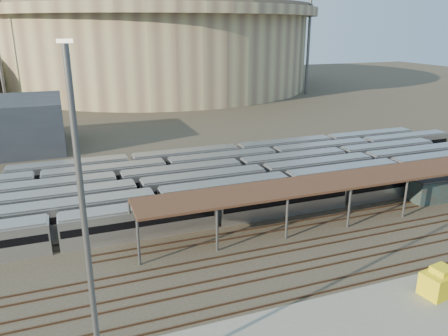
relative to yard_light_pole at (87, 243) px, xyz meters
name	(u,v)px	position (x,y,z in m)	size (l,w,h in m)	color
ground	(216,257)	(13.33, 15.29, -11.74)	(420.00, 420.00, 0.00)	#383026
subway_trains	(153,188)	(10.36, 33.79, -9.94)	(122.13, 23.90, 3.60)	silver
inspection_shed	(366,178)	(35.33, 19.29, -6.75)	(60.30, 6.00, 5.30)	#505054
empty_tracks	(233,280)	(13.33, 10.29, -11.65)	(170.00, 9.62, 0.18)	#4C3323
stadium	(158,45)	(38.33, 155.29, 4.73)	(124.00, 124.00, 32.50)	tan
floodlight_2	(309,35)	(83.33, 115.29, 8.91)	(4.00, 1.00, 38.40)	#505054
floodlight_3	(64,33)	(3.33, 175.29, 8.91)	(4.00, 1.00, 38.40)	#505054
yard_light_pole	(87,243)	(0.00, 0.00, 0.00)	(0.81, 0.36, 22.91)	#505054
yellow_equipment	(440,283)	(30.24, 1.52, -10.45)	(3.49, 2.18, 2.18)	yellow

